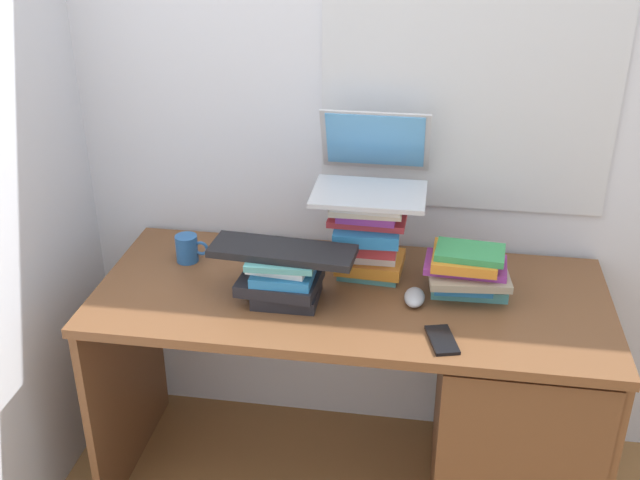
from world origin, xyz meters
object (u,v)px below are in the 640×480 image
Objects in this scene: keyboard at (283,251)px; cell_phone at (442,340)px; book_stack_tall at (368,236)px; computer_mouse at (414,297)px; book_stack_side at (466,270)px; mug at (188,248)px; laptop at (372,171)px; book_stack_keyboard_riser at (283,277)px; desk at (475,400)px.

cell_phone is at bearing -14.55° from keyboard.
book_stack_tall reaches higher than computer_mouse.
mug is (-0.88, 0.07, -0.03)m from book_stack_side.
laptop is at bearing 6.83° from mug.
computer_mouse is at bearing 9.14° from keyboard.
mug is (-0.58, -0.07, -0.27)m from laptop.
cell_phone is (0.47, -0.16, -0.15)m from keyboard.
book_stack_keyboard_riser is at bearing -27.45° from mug.
cell_phone is at bearing -22.53° from mug.
book_stack_keyboard_riser is 2.33× the size of computer_mouse.
keyboard is 0.41m from mug.
mug is 0.89m from cell_phone.
desk is at bearing -50.69° from book_stack_side.
laptop is 3.24× the size of computer_mouse.
book_stack_side reaches higher than cell_phone.
book_stack_tall is 2.55× the size of computer_mouse.
cell_phone is (0.82, -0.34, -0.04)m from mug.
computer_mouse is at bearing 5.05° from book_stack_keyboard_riser.
book_stack_side is 0.29m from cell_phone.
book_stack_tall is at bearing 158.04° from desk.
keyboard is (-0.23, -0.19, 0.02)m from book_stack_tall.
book_stack_side is 0.55m from keyboard.
book_stack_keyboard_riser is 0.94× the size of book_stack_side.
mug is (-0.73, 0.15, 0.03)m from computer_mouse.
mug is at bearing 142.09° from cell_phone.
keyboard reaches higher than cell_phone.
laptop is 0.80× the size of keyboard.
book_stack_tall is 0.20m from laptop.
computer_mouse is 0.76× the size of cell_phone.
desk is 11.30× the size of cell_phone.
laptop is at bearing 125.66° from computer_mouse.
keyboard reaches higher than desk.
book_stack_tall is 0.30m from keyboard.
mug is (-0.35, 0.18, -0.03)m from book_stack_keyboard_riser.
computer_mouse is at bearing -44.43° from book_stack_tall.
book_stack_keyboard_riser reaches higher than cell_phone.
book_stack_tall reaches higher than keyboard.
keyboard is 0.41m from computer_mouse.
desk is at bearing 1.94° from computer_mouse.
keyboard reaches higher than book_stack_side.
desk is 5.79× the size of book_stack_tall.
book_stack_side is 0.18m from computer_mouse.
book_stack_keyboard_riser is 0.72× the size of laptop.
book_stack_keyboard_riser is at bearing -132.42° from laptop.
book_stack_side reaches higher than mug.
laptop is (0.23, 0.25, 0.25)m from book_stack_keyboard_riser.
book_stack_side reaches higher than book_stack_keyboard_riser.
book_stack_keyboard_riser is at bearing -174.95° from computer_mouse.
keyboard is at bearing -140.89° from book_stack_tall.
desk is 0.72m from book_stack_keyboard_riser.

